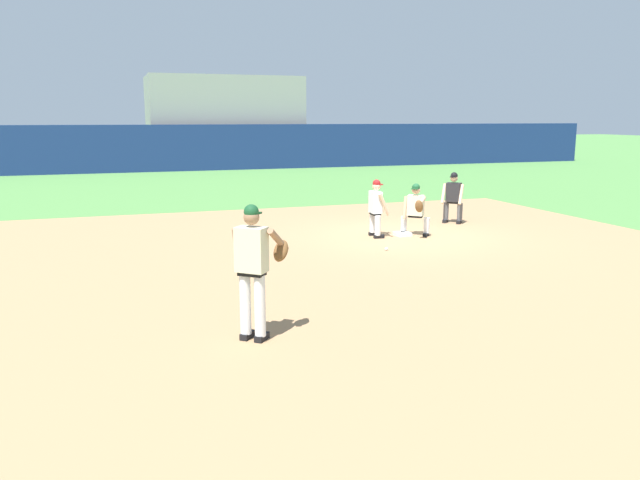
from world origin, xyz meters
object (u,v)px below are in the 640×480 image
at_px(pitcher, 254,264).
at_px(first_baseman, 416,208).
at_px(umpire, 453,196).
at_px(first_base_bag, 402,234).
at_px(baseball, 386,249).
at_px(baserunner, 376,206).

distance_m(pitcher, first_baseman, 8.28).
relative_size(pitcher, umpire, 1.27).
xyz_separation_m(first_base_bag, baseball, (-1.15, -1.53, -0.01)).
height_order(baseball, baserunner, baserunner).
xyz_separation_m(first_base_bag, pitcher, (-5.27, -6.26, 1.01)).
relative_size(first_base_bag, umpire, 0.26).
distance_m(first_baseman, umpire, 2.40).
height_order(first_base_bag, umpire, umpire).
distance_m(baseball, first_baseman, 2.12).
bearing_deg(baserunner, first_baseman, -10.53).
height_order(first_base_bag, baserunner, baserunner).
bearing_deg(baserunner, umpire, 22.83).
bearing_deg(pitcher, baseball, 48.93).
bearing_deg(first_baseman, baserunner, 169.47).
bearing_deg(baserunner, baseball, -105.12).
height_order(baseball, pitcher, pitcher).
distance_m(first_base_bag, pitcher, 8.25).
xyz_separation_m(first_base_bag, umpire, (2.22, 1.30, 0.75)).
distance_m(baserunner, umpire, 3.19).
distance_m(baseball, pitcher, 6.36).
height_order(first_baseman, umpire, umpire).
relative_size(first_base_bag, first_baseman, 0.28).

